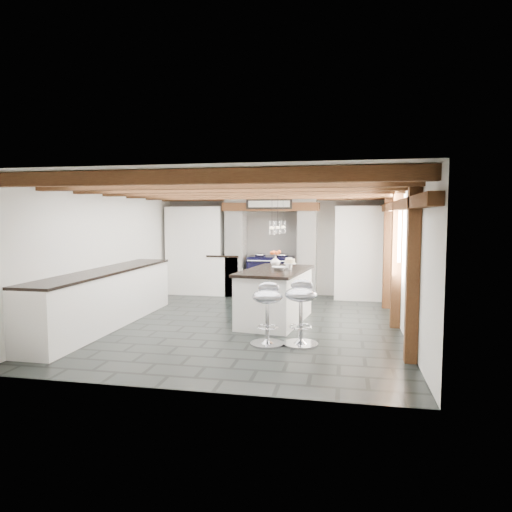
% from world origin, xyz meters
% --- Properties ---
extents(ground, '(6.00, 6.00, 0.00)m').
position_xyz_m(ground, '(0.00, 0.00, 0.00)').
color(ground, black).
rests_on(ground, ground).
extents(room_shell, '(6.00, 6.03, 6.00)m').
position_xyz_m(room_shell, '(-0.61, 1.42, 1.07)').
color(room_shell, silver).
rests_on(room_shell, ground).
extents(range_cooker, '(1.00, 0.63, 0.99)m').
position_xyz_m(range_cooker, '(0.00, 2.68, 0.47)').
color(range_cooker, black).
rests_on(range_cooker, ground).
extents(kitchen_island, '(1.19, 1.92, 1.19)m').
position_xyz_m(kitchen_island, '(0.47, 0.23, 0.46)').
color(kitchen_island, white).
rests_on(kitchen_island, ground).
extents(bar_stool_near, '(0.49, 0.49, 0.91)m').
position_xyz_m(bar_stool_near, '(1.03, -1.11, 0.57)').
color(bar_stool_near, silver).
rests_on(bar_stool_near, ground).
extents(bar_stool_far, '(0.52, 0.52, 0.87)m').
position_xyz_m(bar_stool_far, '(0.57, -1.19, 0.54)').
color(bar_stool_far, silver).
rests_on(bar_stool_far, ground).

